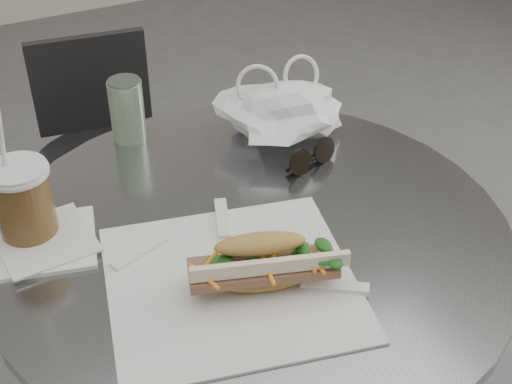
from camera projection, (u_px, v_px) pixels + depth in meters
name	position (u px, v px, depth m)	size (l,w,h in m)	color
cafe_table	(253.00, 356.00, 1.20)	(0.76, 0.76, 0.74)	slate
chair_far	(112.00, 196.00, 1.83)	(0.37, 0.39, 0.69)	#2A292C
sandwich_paper	(231.00, 282.00, 0.95)	(0.33, 0.31, 0.00)	white
banh_mi	(262.00, 263.00, 0.92)	(0.25, 0.16, 0.08)	#B58B44
iced_coffee	(23.00, 201.00, 0.99)	(0.09, 0.09, 0.26)	brown
sunglasses	(311.00, 157.00, 1.17)	(0.10, 0.04, 0.04)	black
plastic_bag	(284.00, 114.00, 1.21)	(0.20, 0.16, 0.10)	white
napkin_stack	(46.00, 242.00, 1.01)	(0.17, 0.17, 0.01)	white
drink_can	(127.00, 110.00, 1.22)	(0.06, 0.06, 0.11)	#629758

